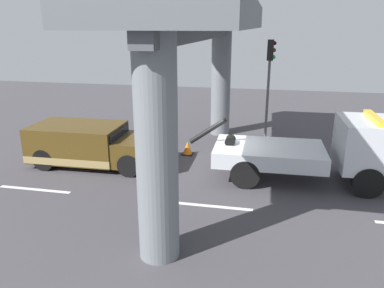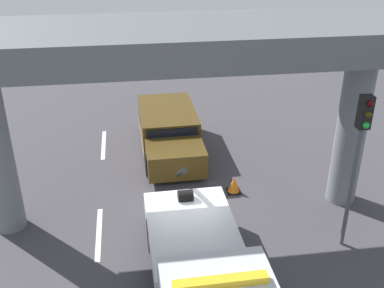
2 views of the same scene
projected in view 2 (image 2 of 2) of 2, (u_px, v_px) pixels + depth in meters
ground_plane at (186, 227)px, 14.77m from camera, size 60.00×40.00×0.10m
lane_stripe_west at (104, 145)px, 19.69m from camera, size 2.60×0.16×0.01m
lane_stripe_mid at (99, 233)px, 14.41m from camera, size 2.60×0.16×0.01m
tow_truck_white at (206, 278)px, 11.02m from camera, size 7.27×2.50×2.46m
towed_van_green at (169, 133)px, 18.94m from camera, size 5.23×2.29×1.58m
overpass_structure at (181, 61)px, 13.13m from camera, size 3.60×12.84×6.10m
traffic_light_near at (360, 142)px, 12.41m from camera, size 0.39×0.32×4.69m
traffic_cone_orange at (234, 185)px, 16.38m from camera, size 0.48×0.48×0.57m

